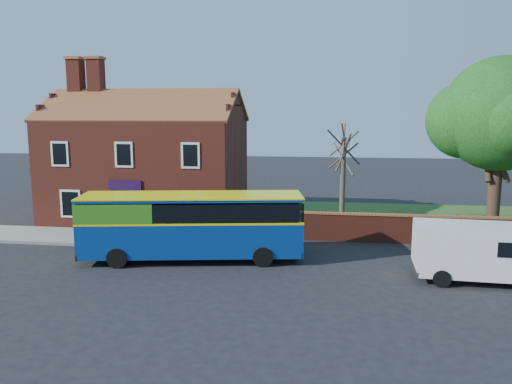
# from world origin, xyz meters

# --- Properties ---
(ground) EXTENTS (120.00, 120.00, 0.00)m
(ground) POSITION_xyz_m (0.00, 0.00, 0.00)
(ground) COLOR black
(ground) RESTS_ON ground
(pavement) EXTENTS (18.00, 3.50, 0.12)m
(pavement) POSITION_xyz_m (-7.00, 5.75, 0.06)
(pavement) COLOR gray
(pavement) RESTS_ON ground
(kerb) EXTENTS (18.00, 0.15, 0.14)m
(kerb) POSITION_xyz_m (-7.00, 4.00, 0.07)
(kerb) COLOR slate
(kerb) RESTS_ON ground
(grass_strip) EXTENTS (26.00, 12.00, 0.04)m
(grass_strip) POSITION_xyz_m (13.00, 13.00, 0.02)
(grass_strip) COLOR #426B28
(grass_strip) RESTS_ON ground
(shop_building) EXTENTS (12.30, 8.13, 10.50)m
(shop_building) POSITION_xyz_m (-7.02, 11.50, 3.41)
(shop_building) COLOR maroon
(shop_building) RESTS_ON ground
(boundary_wall) EXTENTS (22.00, 0.38, 1.60)m
(boundary_wall) POSITION_xyz_m (13.00, 7.00, 0.81)
(boundary_wall) COLOR maroon
(boundary_wall) RESTS_ON ground
(bus) EXTENTS (10.75, 4.38, 3.18)m
(bus) POSITION_xyz_m (-1.91, 2.37, 1.81)
(bus) COLOR navy
(bus) RESTS_ON ground
(van_near) EXTENTS (5.61, 2.52, 2.42)m
(van_near) POSITION_xyz_m (11.30, 1.04, 1.36)
(van_near) COLOR white
(van_near) RESTS_ON ground
(large_tree) EXTENTS (8.43, 6.67, 10.29)m
(large_tree) POSITION_xyz_m (14.78, 11.06, 6.73)
(large_tree) COLOR black
(large_tree) RESTS_ON ground
(bare_tree) EXTENTS (2.28, 2.72, 6.09)m
(bare_tree) POSITION_xyz_m (5.73, 10.04, 3.13)
(bare_tree) COLOR #4C4238
(bare_tree) RESTS_ON ground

